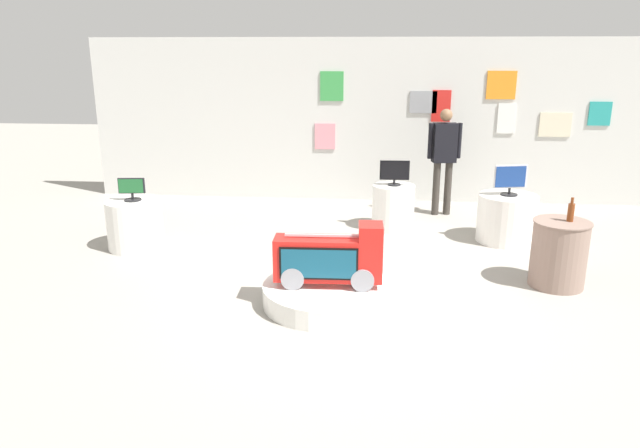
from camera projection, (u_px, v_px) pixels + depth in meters
ground_plane at (357, 296)px, 6.73m from camera, size 30.00×30.00×0.00m
back_wall_display at (367, 121)px, 10.65m from camera, size 10.04×0.13×2.90m
main_display_pedestal at (328, 294)px, 6.49m from camera, size 1.43×1.43×0.23m
novelty_firetruck_tv at (330, 260)px, 6.37m from camera, size 1.17×0.40×0.70m
display_pedestal_left_rear at (507, 218)px, 8.55m from camera, size 0.84×0.84×0.69m
tv_on_left_rear at (510, 179)px, 8.39m from camera, size 0.48×0.24×0.44m
display_pedestal_center_rear at (135, 224)px, 8.26m from camera, size 0.77×0.77×0.69m
tv_on_center_rear at (132, 189)px, 8.11m from camera, size 0.36×0.23×0.32m
display_pedestal_right_rear at (393, 207)px, 9.17m from camera, size 0.65×0.65×0.69m
tv_on_right_rear at (395, 172)px, 9.01m from camera, size 0.45×0.20×0.38m
side_table_round at (559, 253)px, 6.92m from camera, size 0.66×0.66×0.79m
bottle_on_side_table at (571, 212)px, 6.78m from camera, size 0.07×0.07×0.28m
shopper_browsing_near_truck at (444, 154)px, 9.75m from camera, size 0.55×0.26×1.77m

